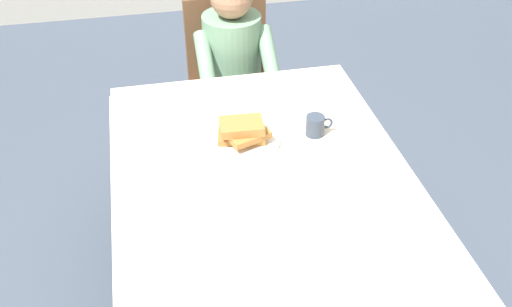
% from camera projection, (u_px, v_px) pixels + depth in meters
% --- Properties ---
extents(ground_plane, '(14.00, 14.00, 0.00)m').
position_uv_depth(ground_plane, '(262.00, 302.00, 2.61)').
color(ground_plane, '#3D4756').
extents(dining_table_main, '(1.12, 1.52, 0.74)m').
position_uv_depth(dining_table_main, '(263.00, 192.00, 2.22)').
color(dining_table_main, silver).
rests_on(dining_table_main, ground).
extents(chair_diner, '(0.44, 0.45, 0.93)m').
position_uv_depth(chair_diner, '(229.00, 72.00, 3.21)').
color(chair_diner, brown).
rests_on(chair_diner, ground).
extents(diner_person, '(0.40, 0.43, 1.12)m').
position_uv_depth(diner_person, '(234.00, 63.00, 3.01)').
color(diner_person, gray).
rests_on(diner_person, ground).
extents(plate_breakfast, '(0.28, 0.28, 0.02)m').
position_uv_depth(plate_breakfast, '(245.00, 141.00, 2.31)').
color(plate_breakfast, white).
rests_on(plate_breakfast, dining_table_main).
extents(breakfast_stack, '(0.22, 0.18, 0.08)m').
position_uv_depth(breakfast_stack, '(243.00, 131.00, 2.28)').
color(breakfast_stack, '#A36B33').
rests_on(breakfast_stack, plate_breakfast).
extents(cup_coffee, '(0.11, 0.08, 0.08)m').
position_uv_depth(cup_coffee, '(316.00, 125.00, 2.34)').
color(cup_coffee, '#333D4C').
rests_on(cup_coffee, dining_table_main).
extents(syrup_pitcher, '(0.08, 0.08, 0.07)m').
position_uv_depth(syrup_pitcher, '(174.00, 119.00, 2.38)').
color(syrup_pitcher, silver).
rests_on(syrup_pitcher, dining_table_main).
extents(fork_left_of_plate, '(0.03, 0.18, 0.00)m').
position_uv_depth(fork_left_of_plate, '(198.00, 151.00, 2.27)').
color(fork_left_of_plate, silver).
rests_on(fork_left_of_plate, dining_table_main).
extents(knife_right_of_plate, '(0.04, 0.20, 0.00)m').
position_uv_depth(knife_right_of_plate, '(292.00, 140.00, 2.33)').
color(knife_right_of_plate, silver).
rests_on(knife_right_of_plate, dining_table_main).
extents(spoon_near_edge, '(0.15, 0.05, 0.00)m').
position_uv_depth(spoon_near_edge, '(261.00, 194.00, 2.06)').
color(spoon_near_edge, silver).
rests_on(spoon_near_edge, dining_table_main).
extents(napkin_folded, '(0.18, 0.13, 0.01)m').
position_uv_depth(napkin_folded, '(178.00, 187.00, 2.09)').
color(napkin_folded, white).
rests_on(napkin_folded, dining_table_main).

